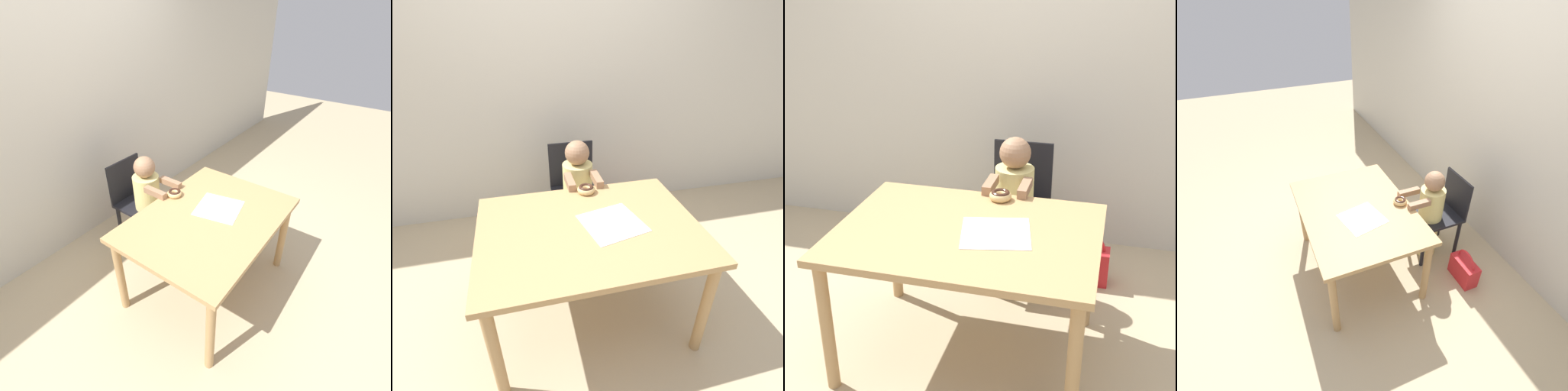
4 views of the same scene
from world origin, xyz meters
TOP-DOWN VIEW (x-y plane):
  - ground_plane at (0.00, 0.00)m, footprint 12.00×12.00m
  - wall_back at (0.00, 1.40)m, footprint 8.00×0.05m
  - dining_table at (0.00, 0.00)m, footprint 1.23×0.91m
  - chair at (0.08, 0.82)m, footprint 0.37×0.45m
  - child_figure at (0.08, 0.69)m, footprint 0.24×0.41m
  - donut at (0.07, 0.37)m, footprint 0.12×0.12m
  - napkin at (0.13, -0.00)m, footprint 0.38×0.38m
  - handbag at (0.52, 0.84)m, footprint 0.28×0.13m

SIDE VIEW (x-z plane):
  - ground_plane at x=0.00m, z-range 0.00..0.00m
  - handbag at x=0.52m, z-range -0.05..0.29m
  - chair at x=0.08m, z-range 0.03..0.87m
  - child_figure at x=0.08m, z-range 0.01..0.97m
  - dining_table at x=0.00m, z-range 0.27..0.97m
  - napkin at x=0.13m, z-range 0.71..0.71m
  - donut at x=0.07m, z-range 0.71..0.76m
  - wall_back at x=0.00m, z-range 0.00..2.50m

